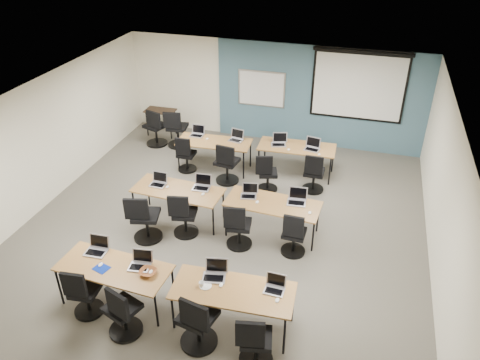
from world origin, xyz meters
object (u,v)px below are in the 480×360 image
(task_chair_1, at_px, (122,315))
(task_chair_6, at_px, (238,229))
(laptop_9, at_px, (236,138))
(training_table_mid_right, at_px, (273,205))
(task_chair_7, at_px, (294,237))
(utility_table, at_px, (160,114))
(laptop_4, at_px, (159,182))
(task_chair_11, at_px, (314,176))
(laptop_3, at_px, (275,286))
(task_chair_2, at_px, (197,325))
(spare_chair_a, at_px, (177,132))
(training_table_front_right, at_px, (233,292))
(task_chair_5, at_px, (184,218))
(training_table_mid_left, at_px, (178,191))
(laptop_2, at_px, (215,273))
(task_chair_8, at_px, (186,157))
(laptop_10, at_px, (279,142))
(task_chair_3, at_px, (255,344))
(whiteboard, at_px, (261,89))
(laptop_5, at_px, (202,185))
(laptop_1, at_px, (141,263))
(task_chair_9, at_px, (227,166))
(task_chair_4, at_px, (144,221))
(spare_chair_b, at_px, (156,130))
(projector_screen, at_px, (359,82))
(laptop_6, at_px, (249,193))
(training_table_front_left, at_px, (114,269))
(laptop_0, at_px, (97,248))
(training_table_back_right, at_px, (297,148))
(task_chair_0, at_px, (84,296))
(laptop_8, at_px, (197,133))
(laptop_7, at_px, (297,199))
(training_table_back_left, at_px, (214,143))

(task_chair_1, xyz_separation_m, task_chair_6, (1.06, 2.54, -0.01))
(laptop_9, bearing_deg, training_table_mid_right, -48.48)
(task_chair_7, relative_size, utility_table, 1.14)
(laptop_4, bearing_deg, task_chair_11, 32.42)
(laptop_3, distance_m, task_chair_7, 1.82)
(task_chair_2, height_order, spare_chair_a, spare_chair_a)
(training_table_front_right, xyz_separation_m, task_chair_5, (-1.61, 1.95, -0.28))
(laptop_4, relative_size, task_chair_6, 0.33)
(task_chair_6, distance_m, task_chair_11, 2.64)
(training_table_mid_left, distance_m, task_chair_5, 0.62)
(laptop_2, xyz_separation_m, spare_chair_a, (-2.93, 5.36, -0.36))
(task_chair_2, relative_size, task_chair_8, 1.11)
(training_table_mid_left, xyz_separation_m, laptop_10, (1.53, 2.60, 0.11))
(task_chair_3, bearing_deg, whiteboard, 92.04)
(training_table_mid_right, xyz_separation_m, laptop_4, (-2.42, 0.03, 0.10))
(task_chair_3, bearing_deg, laptop_5, 109.80)
(laptop_1, relative_size, laptop_10, 0.95)
(task_chair_9, height_order, laptop_10, task_chair_9)
(laptop_1, distance_m, laptop_9, 4.84)
(laptop_4, height_order, task_chair_4, task_chair_4)
(task_chair_1, relative_size, spare_chair_b, 0.95)
(laptop_9, distance_m, task_chair_11, 2.16)
(task_chair_5, xyz_separation_m, utility_table, (-2.39, 4.20, 0.24))
(projector_screen, height_order, laptop_6, projector_screen)
(training_table_mid_right, distance_m, spare_chair_a, 4.56)
(training_table_front_left, bearing_deg, training_table_mid_left, 91.59)
(laptop_0, xyz_separation_m, task_chair_7, (3.01, 1.72, -0.40))
(training_table_front_right, bearing_deg, spare_chair_a, 117.31)
(task_chair_6, distance_m, utility_table, 5.53)
(laptop_3, bearing_deg, training_table_front_left, -172.59)
(training_table_front_right, xyz_separation_m, laptop_5, (-1.46, 2.63, 0.11))
(laptop_10, bearing_deg, spare_chair_a, 152.90)
(laptop_4, bearing_deg, training_table_front_left, -80.26)
(training_table_front_right, bearing_deg, laptop_0, 171.27)
(spare_chair_b, bearing_deg, task_chair_3, -35.88)
(spare_chair_a, bearing_deg, laptop_0, -89.47)
(training_table_back_right, height_order, task_chair_0, task_chair_0)
(laptop_4, bearing_deg, laptop_6, 4.22)
(training_table_front_right, xyz_separation_m, laptop_6, (-0.46, 2.60, 0.10))
(task_chair_5, relative_size, laptop_8, 2.99)
(whiteboard, xyz_separation_m, task_chair_2, (0.86, -7.24, -1.02))
(laptop_3, relative_size, task_chair_3, 0.31)
(laptop_0, height_order, laptop_10, same)
(laptop_7, bearing_deg, task_chair_3, -95.20)
(utility_table, bearing_deg, training_table_back_right, -15.98)
(task_chair_1, bearing_deg, training_table_back_left, 113.83)
(task_chair_7, bearing_deg, training_table_mid_right, 137.01)
(task_chair_3, bearing_deg, laptop_7, 78.83)
(training_table_mid_right, height_order, laptop_8, laptop_8)
(task_chair_8, xyz_separation_m, utility_table, (-1.46, 1.77, 0.26))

